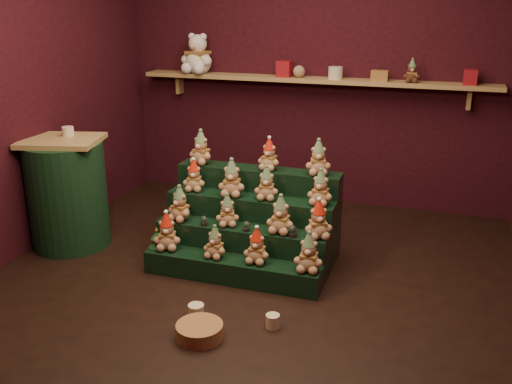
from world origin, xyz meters
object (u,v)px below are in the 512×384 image
(snow_globe_c, at_px, (293,231))
(side_table, at_px, (67,193))
(wicker_basket, at_px, (200,331))
(brown_bear, at_px, (412,71))
(mug_left, at_px, (196,312))
(snow_globe_b, at_px, (246,226))
(mini_christmas_tree, at_px, (158,247))
(white_bear, at_px, (198,48))
(snow_globe_a, at_px, (204,221))
(riser_tier_front, at_px, (232,270))
(mug_right, at_px, (273,321))

(snow_globe_c, bearing_deg, side_table, 178.84)
(wicker_basket, height_order, brown_bear, brown_bear)
(snow_globe_c, height_order, wicker_basket, snow_globe_c)
(snow_globe_c, distance_m, mug_left, 0.96)
(mug_left, bearing_deg, snow_globe_c, 58.87)
(snow_globe_b, xyz_separation_m, brown_bear, (1.04, 1.75, 1.03))
(snow_globe_b, distance_m, wicker_basket, 1.03)
(mini_christmas_tree, height_order, brown_bear, brown_bear)
(wicker_basket, distance_m, white_bear, 3.33)
(snow_globe_a, distance_m, snow_globe_c, 0.73)
(riser_tier_front, relative_size, white_bear, 2.70)
(snow_globe_c, relative_size, wicker_basket, 0.30)
(snow_globe_c, bearing_deg, mug_left, -121.13)
(snow_globe_b, height_order, brown_bear, brown_bear)
(mini_christmas_tree, bearing_deg, white_bear, 103.02)
(wicker_basket, xyz_separation_m, white_bear, (-1.17, 2.72, 1.53))
(riser_tier_front, distance_m, wicker_basket, 0.81)
(mug_right, height_order, white_bear, white_bear)
(mug_left, relative_size, white_bear, 0.21)
(snow_globe_c, relative_size, side_table, 0.10)
(white_bear, bearing_deg, wicker_basket, -55.65)
(mini_christmas_tree, relative_size, white_bear, 0.67)
(mug_right, distance_m, white_bear, 3.30)
(snow_globe_c, distance_m, side_table, 2.03)
(side_table, distance_m, brown_bear, 3.33)
(mug_left, relative_size, mug_right, 1.17)
(mug_left, distance_m, wicker_basket, 0.23)
(riser_tier_front, xyz_separation_m, brown_bear, (1.10, 1.91, 1.34))
(riser_tier_front, xyz_separation_m, mug_left, (-0.03, -0.61, -0.04))
(snow_globe_a, bearing_deg, snow_globe_b, -0.00)
(snow_globe_a, distance_m, wicker_basket, 1.09)
(snow_globe_a, distance_m, snow_globe_b, 0.36)
(wicker_basket, bearing_deg, white_bear, 113.31)
(white_bear, bearing_deg, mini_christmas_tree, -65.93)
(snow_globe_c, distance_m, mini_christmas_tree, 1.12)
(side_table, distance_m, mug_right, 2.26)
(white_bear, xyz_separation_m, brown_bear, (2.19, 0.00, -0.15))
(mini_christmas_tree, relative_size, mug_right, 3.74)
(wicker_basket, bearing_deg, mini_christmas_tree, 131.28)
(riser_tier_front, relative_size, snow_globe_c, 15.27)
(snow_globe_c, xyz_separation_m, mug_right, (0.06, -0.70, -0.36))
(side_table, bearing_deg, snow_globe_c, -15.65)
(mug_right, xyz_separation_m, white_bear, (-1.58, 2.45, 1.53))
(snow_globe_b, distance_m, side_table, 1.66)
(mug_left, xyz_separation_m, brown_bear, (1.13, 2.52, 1.37))
(riser_tier_front, distance_m, white_bear, 2.66)
(snow_globe_a, height_order, snow_globe_c, snow_globe_c)
(white_bear, distance_m, brown_bear, 2.19)
(snow_globe_b, bearing_deg, snow_globe_c, 0.00)
(mug_right, distance_m, brown_bear, 2.88)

